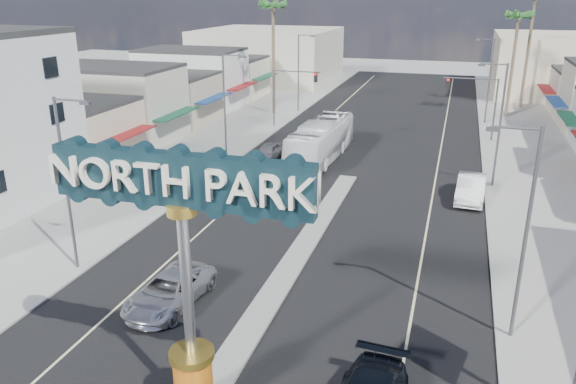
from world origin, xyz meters
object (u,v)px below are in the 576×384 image
Objects in this scene: streetlight_r_near at (523,226)px; palm_right_far at (535,3)px; gateway_sign at (185,260)px; streetlight_r_far at (488,77)px; palm_left_far at (273,12)px; streetlight_r_mid at (498,119)px; traffic_signal_right at (476,96)px; city_bus at (321,140)px; streetlight_l_mid at (226,103)px; traffic_signal_left at (290,87)px; streetlight_l_far at (300,69)px; suv_left at (170,290)px; car_parked_right at (471,188)px; palm_right_mid at (518,21)px; streetlight_l_near at (68,177)px; car_parked_left at (268,152)px.

palm_right_far is at bearing 84.98° from streetlight_r_near.
palm_right_far is at bearing 75.97° from gateway_sign.
palm_left_far is at bearing -175.12° from streetlight_r_far.
traffic_signal_right is at bearing 95.10° from streetlight_r_mid.
streetlight_r_mid is 14.51m from city_bus.
gateway_sign reaches higher than city_bus.
palm_left_far reaches higher than streetlight_l_mid.
streetlight_l_far is (-1.25, 8.01, 0.79)m from traffic_signal_left.
streetlight_l_mid reaches higher than traffic_signal_left.
streetlight_l_far is 46.90m from streetlight_r_near.
streetlight_r_mid reaches higher than suv_left.
streetlight_r_mid is 5.56m from car_parked_right.
traffic_signal_right is at bearing -107.63° from palm_right_mid.
traffic_signal_right is 14.07m from streetlight_r_mid.
streetlight_l_far is at bearing 90.00° from streetlight_l_near.
streetlight_r_far is at bearing 4.88° from palm_left_far.
traffic_signal_left is 14.07m from streetlight_l_mid.
palm_right_mid reaches higher than streetlight_r_mid.
suv_left is at bearing -109.87° from palm_right_mid.
streetlight_r_far is 1.71× the size of car_parked_right.
palm_right_far is 3.43× the size of car_parked_left.
traffic_signal_left is 0.67× the size of streetlight_l_near.
traffic_signal_left is 25.36m from car_parked_right.
suv_left is (6.17, -43.77, -4.33)m from streetlight_l_far.
streetlight_l_mid is 1.71× the size of car_parked_right.
streetlight_r_near is (1.25, -33.99, 0.79)m from traffic_signal_right.
gateway_sign is at bearing -142.45° from streetlight_r_near.
streetlight_r_near is at bearing -93.19° from palm_right_mid.
streetlight_l_mid reaches higher than car_parked_left.
car_parked_left is at bearing 102.55° from suv_left.
streetlight_r_near and streetlight_r_mid have the same top height.
streetlight_r_near is 0.69× the size of palm_left_far.
streetlight_l_near is at bearing -119.99° from traffic_signal_right.
streetlight_r_far is at bearing 78.22° from gateway_sign.
palm_right_far is at bearing 72.10° from traffic_signal_right.
traffic_signal_right is 1.14× the size of car_parked_right.
suv_left is at bearing -89.74° from city_bus.
palm_left_far reaches higher than streetlight_l_near.
palm_right_far is at bearing 83.49° from car_parked_right.
traffic_signal_right is 21.20m from streetlight_l_far.
streetlight_l_near is 1.00× the size of streetlight_r_far.
city_bus is at bearing 120.43° from streetlight_r_near.
streetlight_l_mid is (-19.62, -13.99, 0.79)m from traffic_signal_right.
gateway_sign is 1.53× the size of traffic_signal_right.
streetlight_l_mid is 2.19× the size of car_parked_left.
traffic_signal_right is 0.50× the size of city_bus.
palm_right_far is at bearing 63.94° from streetlight_l_near.
streetlight_r_near is 20.00m from streetlight_r_mid.
streetlight_l_near is at bearing -104.54° from city_bus.
palm_right_far is 2.67× the size of suv_left.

